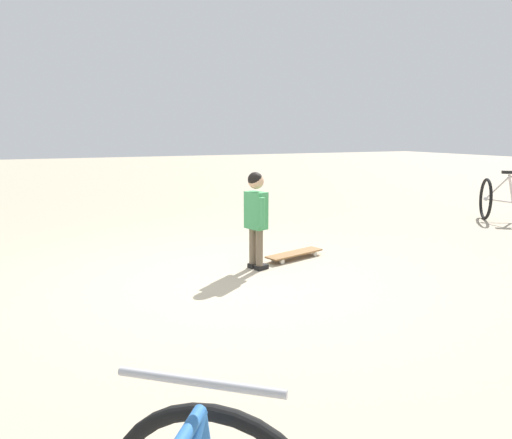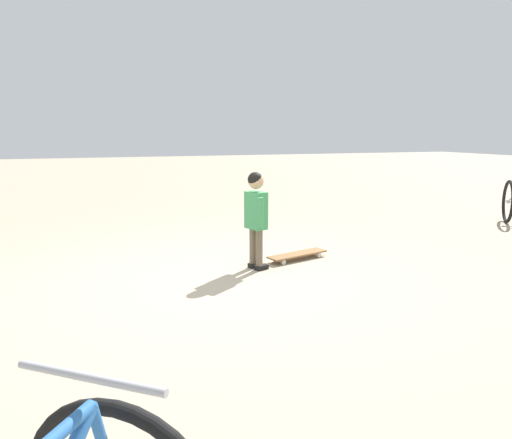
% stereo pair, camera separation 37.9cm
% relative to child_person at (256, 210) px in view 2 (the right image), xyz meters
% --- Properties ---
extents(ground_plane, '(50.00, 50.00, 0.00)m').
position_rel_child_person_xyz_m(ground_plane, '(-0.27, 0.59, -0.66)').
color(ground_plane, tan).
extents(child_person, '(0.40, 0.23, 1.06)m').
position_rel_child_person_xyz_m(child_person, '(0.00, 0.00, 0.00)').
color(child_person, brown).
rests_on(child_person, ground).
extents(skateboard, '(0.39, 0.79, 0.07)m').
position_rel_child_person_xyz_m(skateboard, '(0.19, -0.59, -0.60)').
color(skateboard, olive).
rests_on(skateboard, ground).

